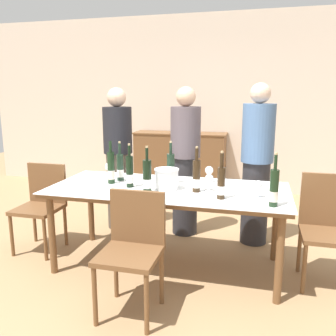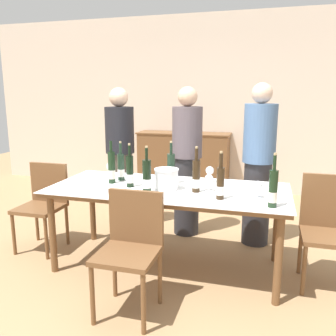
{
  "view_description": "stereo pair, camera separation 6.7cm",
  "coord_description": "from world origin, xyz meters",
  "px_view_note": "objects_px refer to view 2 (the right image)",
  "views": [
    {
      "loc": [
        0.76,
        -2.96,
        1.57
      ],
      "look_at": [
        0.0,
        0.0,
        0.93
      ],
      "focal_mm": 38.0,
      "sensor_mm": 36.0,
      "label": 1
    },
    {
      "loc": [
        0.83,
        -2.95,
        1.57
      ],
      "look_at": [
        0.0,
        0.0,
        0.93
      ],
      "focal_mm": 38.0,
      "sensor_mm": 36.0,
      "label": 2
    }
  ],
  "objects_px": {
    "wine_bottle_0": "(171,169)",
    "chair_left_end": "(44,200)",
    "person_guest_right": "(258,166)",
    "ice_bucket": "(166,178)",
    "sideboard_cabinet": "(183,162)",
    "wine_bottle_6": "(112,168)",
    "chair_near_front": "(131,243)",
    "chair_right_end": "(328,223)",
    "wine_glass_2": "(258,186)",
    "person_host": "(120,159)",
    "wine_bottle_2": "(147,177)",
    "dining_table": "(168,195)",
    "wine_bottle_1": "(196,177)",
    "wine_glass_4": "(130,169)",
    "person_guest_left": "(187,162)",
    "wine_bottle_7": "(130,172)",
    "wine_glass_1": "(209,180)",
    "wine_bottle_3": "(121,167)",
    "wine_glass_3": "(210,171)",
    "wine_glass_0": "(110,166)",
    "wine_bottle_4": "(220,183)",
    "wine_bottle_5": "(273,189)"
  },
  "relations": [
    {
      "from": "sideboard_cabinet",
      "to": "wine_glass_0",
      "type": "xyz_separation_m",
      "value": [
        -0.23,
        -2.28,
        0.37
      ]
    },
    {
      "from": "dining_table",
      "to": "wine_bottle_3",
      "type": "xyz_separation_m",
      "value": [
        -0.51,
        0.15,
        0.19
      ]
    },
    {
      "from": "wine_glass_2",
      "to": "chair_right_end",
      "type": "distance_m",
      "value": 0.69
    },
    {
      "from": "chair_near_front",
      "to": "person_host",
      "type": "relative_size",
      "value": 0.54
    },
    {
      "from": "wine_bottle_0",
      "to": "chair_near_front",
      "type": "distance_m",
      "value": 0.94
    },
    {
      "from": "wine_bottle_4",
      "to": "wine_glass_3",
      "type": "height_order",
      "value": "wine_bottle_4"
    },
    {
      "from": "sideboard_cabinet",
      "to": "chair_left_end",
      "type": "relative_size",
      "value": 1.71
    },
    {
      "from": "dining_table",
      "to": "wine_bottle_6",
      "type": "height_order",
      "value": "wine_bottle_6"
    },
    {
      "from": "wine_bottle_2",
      "to": "person_host",
      "type": "xyz_separation_m",
      "value": [
        -0.68,
        1.02,
        -0.06
      ]
    },
    {
      "from": "wine_glass_1",
      "to": "wine_bottle_1",
      "type": "bearing_deg",
      "value": -154.46
    },
    {
      "from": "wine_bottle_4",
      "to": "person_guest_left",
      "type": "height_order",
      "value": "person_guest_left"
    },
    {
      "from": "wine_glass_1",
      "to": "ice_bucket",
      "type": "bearing_deg",
      "value": -175.26
    },
    {
      "from": "wine_bottle_1",
      "to": "wine_glass_3",
      "type": "bearing_deg",
      "value": 80.93
    },
    {
      "from": "wine_bottle_4",
      "to": "wine_glass_0",
      "type": "bearing_deg",
      "value": 156.47
    },
    {
      "from": "wine_bottle_2",
      "to": "chair_right_end",
      "type": "distance_m",
      "value": 1.55
    },
    {
      "from": "chair_near_front",
      "to": "chair_right_end",
      "type": "distance_m",
      "value": 1.63
    },
    {
      "from": "wine_bottle_3",
      "to": "wine_glass_3",
      "type": "relative_size",
      "value": 2.46
    },
    {
      "from": "dining_table",
      "to": "ice_bucket",
      "type": "bearing_deg",
      "value": -91.92
    },
    {
      "from": "wine_glass_4",
      "to": "person_guest_left",
      "type": "xyz_separation_m",
      "value": [
        0.44,
        0.6,
        -0.02
      ]
    },
    {
      "from": "wine_glass_4",
      "to": "chair_right_end",
      "type": "xyz_separation_m",
      "value": [
        1.8,
        -0.15,
        -0.32
      ]
    },
    {
      "from": "wine_glass_3",
      "to": "person_guest_right",
      "type": "relative_size",
      "value": 0.09
    },
    {
      "from": "wine_bottle_1",
      "to": "chair_near_front",
      "type": "distance_m",
      "value": 0.81
    },
    {
      "from": "wine_glass_0",
      "to": "chair_left_end",
      "type": "bearing_deg",
      "value": -162.2
    },
    {
      "from": "wine_bottle_0",
      "to": "wine_bottle_5",
      "type": "height_order",
      "value": "wine_bottle_5"
    },
    {
      "from": "wine_bottle_1",
      "to": "wine_glass_2",
      "type": "bearing_deg",
      "value": -4.76
    },
    {
      "from": "wine_glass_0",
      "to": "wine_bottle_0",
      "type": "bearing_deg",
      "value": -11.7
    },
    {
      "from": "wine_bottle_0",
      "to": "wine_bottle_1",
      "type": "xyz_separation_m",
      "value": [
        0.28,
        -0.22,
        0.0
      ]
    },
    {
      "from": "wine_bottle_6",
      "to": "wine_bottle_0",
      "type": "bearing_deg",
      "value": 13.29
    },
    {
      "from": "wine_bottle_6",
      "to": "chair_right_end",
      "type": "height_order",
      "value": "wine_bottle_6"
    },
    {
      "from": "dining_table",
      "to": "wine_bottle_7",
      "type": "height_order",
      "value": "wine_bottle_7"
    },
    {
      "from": "person_guest_right",
      "to": "ice_bucket",
      "type": "bearing_deg",
      "value": -132.94
    },
    {
      "from": "dining_table",
      "to": "ice_bucket",
      "type": "distance_m",
      "value": 0.17
    },
    {
      "from": "person_host",
      "to": "person_guest_left",
      "type": "xyz_separation_m",
      "value": [
        0.79,
        0.01,
        0.0
      ]
    },
    {
      "from": "wine_bottle_1",
      "to": "wine_bottle_2",
      "type": "bearing_deg",
      "value": -162.8
    },
    {
      "from": "wine_glass_0",
      "to": "person_guest_left",
      "type": "xyz_separation_m",
      "value": [
        0.67,
        0.54,
        -0.02
      ]
    },
    {
      "from": "person_host",
      "to": "wine_bottle_2",
      "type": "bearing_deg",
      "value": -56.32
    },
    {
      "from": "wine_bottle_0",
      "to": "chair_left_end",
      "type": "height_order",
      "value": "wine_bottle_0"
    },
    {
      "from": "wine_bottle_7",
      "to": "person_guest_left",
      "type": "relative_size",
      "value": 0.24
    },
    {
      "from": "chair_left_end",
      "to": "wine_bottle_0",
      "type": "bearing_deg",
      "value": 3.05
    },
    {
      "from": "wine_bottle_3",
      "to": "dining_table",
      "type": "bearing_deg",
      "value": -16.75
    },
    {
      "from": "wine_bottle_2",
      "to": "person_guest_left",
      "type": "bearing_deg",
      "value": 83.61
    },
    {
      "from": "wine_bottle_3",
      "to": "wine_glass_2",
      "type": "xyz_separation_m",
      "value": [
        1.29,
        -0.26,
        -0.03
      ]
    },
    {
      "from": "wine_bottle_0",
      "to": "chair_near_front",
      "type": "xyz_separation_m",
      "value": [
        -0.07,
        -0.86,
        -0.37
      ]
    },
    {
      "from": "wine_glass_4",
      "to": "wine_bottle_1",
      "type": "bearing_deg",
      "value": -22.65
    },
    {
      "from": "wine_bottle_6",
      "to": "wine_glass_3",
      "type": "height_order",
      "value": "wine_bottle_6"
    },
    {
      "from": "wine_bottle_2",
      "to": "wine_bottle_7",
      "type": "height_order",
      "value": "wine_bottle_2"
    },
    {
      "from": "wine_bottle_0",
      "to": "person_host",
      "type": "xyz_separation_m",
      "value": [
        -0.8,
        0.67,
        -0.06
      ]
    },
    {
      "from": "chair_left_end",
      "to": "sideboard_cabinet",
      "type": "bearing_deg",
      "value": 70.39
    },
    {
      "from": "wine_glass_0",
      "to": "person_guest_left",
      "type": "relative_size",
      "value": 0.09
    },
    {
      "from": "wine_bottle_0",
      "to": "wine_glass_1",
      "type": "distance_m",
      "value": 0.42
    }
  ]
}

